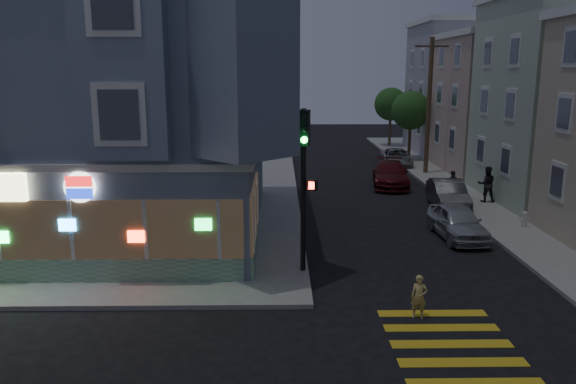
{
  "coord_description": "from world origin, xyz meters",
  "views": [
    {
      "loc": [
        1.99,
        -13.75,
        7.09
      ],
      "look_at": [
        2.3,
        6.37,
        2.67
      ],
      "focal_mm": 35.0,
      "sensor_mm": 36.0,
      "label": 1
    }
  ],
  "objects_px": {
    "pedestrian_b": "(453,186)",
    "parked_car_b": "(448,195)",
    "parked_car_d": "(396,158)",
    "street_tree_near": "(411,111)",
    "traffic_signal": "(304,164)",
    "running_child": "(419,297)",
    "parked_car_a": "(457,222)",
    "utility_pole": "(429,104)",
    "parked_car_c": "(390,174)",
    "street_tree_far": "(391,104)",
    "fire_hydrant": "(525,218)",
    "pedestrian_a": "(487,184)"
  },
  "relations": [
    {
      "from": "running_child",
      "to": "parked_car_a",
      "type": "relative_size",
      "value": 0.31
    },
    {
      "from": "utility_pole",
      "to": "pedestrian_b",
      "type": "relative_size",
      "value": 5.55
    },
    {
      "from": "parked_car_b",
      "to": "traffic_signal",
      "type": "xyz_separation_m",
      "value": [
        -7.88,
        -9.57,
        3.24
      ]
    },
    {
      "from": "running_child",
      "to": "parked_car_a",
      "type": "xyz_separation_m",
      "value": [
        3.55,
        7.83,
        0.07
      ]
    },
    {
      "from": "running_child",
      "to": "parked_car_b",
      "type": "relative_size",
      "value": 0.29
    },
    {
      "from": "utility_pole",
      "to": "parked_car_d",
      "type": "relative_size",
      "value": 1.95
    },
    {
      "from": "parked_car_b",
      "to": "parked_car_a",
      "type": "bearing_deg",
      "value": -97.54
    },
    {
      "from": "street_tree_far",
      "to": "parked_car_a",
      "type": "bearing_deg",
      "value": -95.22
    },
    {
      "from": "pedestrian_a",
      "to": "fire_hydrant",
      "type": "distance_m",
      "value": 4.89
    },
    {
      "from": "running_child",
      "to": "parked_car_a",
      "type": "distance_m",
      "value": 8.59
    },
    {
      "from": "street_tree_near",
      "to": "parked_car_b",
      "type": "bearing_deg",
      "value": -95.5
    },
    {
      "from": "street_tree_near",
      "to": "pedestrian_a",
      "type": "bearing_deg",
      "value": -86.89
    },
    {
      "from": "traffic_signal",
      "to": "utility_pole",
      "type": "bearing_deg",
      "value": 79.8
    },
    {
      "from": "street_tree_far",
      "to": "fire_hydrant",
      "type": "relative_size",
      "value": 7.45
    },
    {
      "from": "utility_pole",
      "to": "pedestrian_b",
      "type": "height_order",
      "value": "utility_pole"
    },
    {
      "from": "parked_car_c",
      "to": "street_tree_far",
      "type": "bearing_deg",
      "value": 87.02
    },
    {
      "from": "running_child",
      "to": "pedestrian_a",
      "type": "height_order",
      "value": "pedestrian_a"
    },
    {
      "from": "pedestrian_b",
      "to": "fire_hydrant",
      "type": "distance_m",
      "value": 5.5
    },
    {
      "from": "utility_pole",
      "to": "running_child",
      "type": "xyz_separation_m",
      "value": [
        -5.98,
        -22.6,
        -4.16
      ]
    },
    {
      "from": "street_tree_near",
      "to": "street_tree_far",
      "type": "relative_size",
      "value": 1.0
    },
    {
      "from": "parked_car_a",
      "to": "parked_car_d",
      "type": "relative_size",
      "value": 0.91
    },
    {
      "from": "street_tree_far",
      "to": "parked_car_b",
      "type": "xyz_separation_m",
      "value": [
        -1.5,
        -23.58,
        -3.2
      ]
    },
    {
      "from": "parked_car_d",
      "to": "street_tree_near",
      "type": "bearing_deg",
      "value": 64.61
    },
    {
      "from": "utility_pole",
      "to": "parked_car_a",
      "type": "relative_size",
      "value": 2.15
    },
    {
      "from": "utility_pole",
      "to": "parked_car_c",
      "type": "distance_m",
      "value": 6.42
    },
    {
      "from": "utility_pole",
      "to": "parked_car_d",
      "type": "height_order",
      "value": "utility_pole"
    },
    {
      "from": "pedestrian_a",
      "to": "parked_car_d",
      "type": "distance_m",
      "value": 12.42
    },
    {
      "from": "utility_pole",
      "to": "parked_car_b",
      "type": "xyz_separation_m",
      "value": [
        -1.3,
        -9.58,
        -4.06
      ]
    },
    {
      "from": "parked_car_b",
      "to": "pedestrian_b",
      "type": "bearing_deg",
      "value": 68.61
    },
    {
      "from": "pedestrian_a",
      "to": "parked_car_b",
      "type": "xyz_separation_m",
      "value": [
        -2.3,
        -0.87,
        -0.37
      ]
    },
    {
      "from": "pedestrian_b",
      "to": "parked_car_b",
      "type": "distance_m",
      "value": 1.38
    },
    {
      "from": "street_tree_near",
      "to": "pedestrian_b",
      "type": "bearing_deg",
      "value": -93.59
    },
    {
      "from": "utility_pole",
      "to": "running_child",
      "type": "height_order",
      "value": "utility_pole"
    },
    {
      "from": "parked_car_a",
      "to": "parked_car_b",
      "type": "xyz_separation_m",
      "value": [
        1.13,
        5.2,
        0.02
      ]
    },
    {
      "from": "utility_pole",
      "to": "street_tree_far",
      "type": "relative_size",
      "value": 1.7
    },
    {
      "from": "parked_car_b",
      "to": "traffic_signal",
      "type": "height_order",
      "value": "traffic_signal"
    },
    {
      "from": "parked_car_b",
      "to": "parked_car_d",
      "type": "bearing_deg",
      "value": 94.73
    },
    {
      "from": "pedestrian_b",
      "to": "parked_car_d",
      "type": "distance_m",
      "value": 11.86
    },
    {
      "from": "parked_car_b",
      "to": "parked_car_d",
      "type": "distance_m",
      "value": 13.06
    },
    {
      "from": "fire_hydrant",
      "to": "parked_car_d",
      "type": "bearing_deg",
      "value": 97.68
    },
    {
      "from": "street_tree_far",
      "to": "running_child",
      "type": "distance_m",
      "value": 37.27
    },
    {
      "from": "parked_car_b",
      "to": "parked_car_c",
      "type": "height_order",
      "value": "parked_car_c"
    },
    {
      "from": "running_child",
      "to": "fire_hydrant",
      "type": "height_order",
      "value": "running_child"
    },
    {
      "from": "street_tree_far",
      "to": "parked_car_c",
      "type": "bearing_deg",
      "value": -100.7
    },
    {
      "from": "street_tree_far",
      "to": "running_child",
      "type": "height_order",
      "value": "street_tree_far"
    },
    {
      "from": "parked_car_b",
      "to": "street_tree_near",
      "type": "bearing_deg",
      "value": 89.23
    },
    {
      "from": "utility_pole",
      "to": "running_child",
      "type": "bearing_deg",
      "value": -104.82
    },
    {
      "from": "parked_car_b",
      "to": "traffic_signal",
      "type": "distance_m",
      "value": 12.81
    },
    {
      "from": "street_tree_near",
      "to": "parked_car_c",
      "type": "relative_size",
      "value": 1.03
    },
    {
      "from": "pedestrian_b",
      "to": "parked_car_d",
      "type": "height_order",
      "value": "pedestrian_b"
    }
  ]
}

